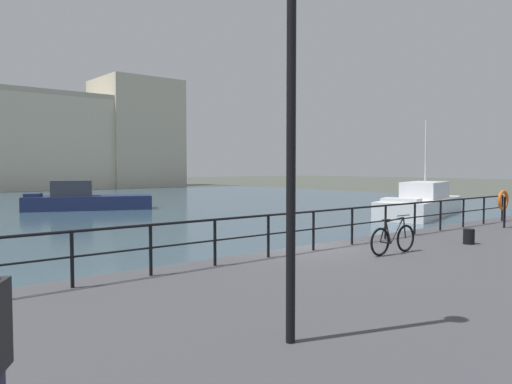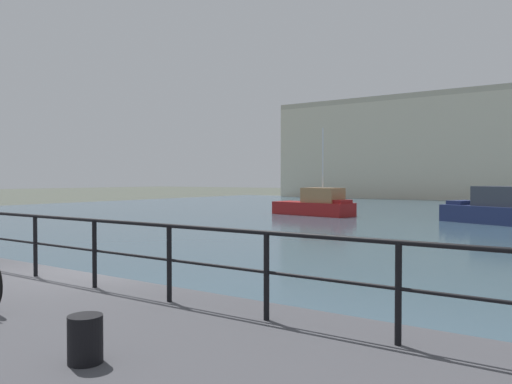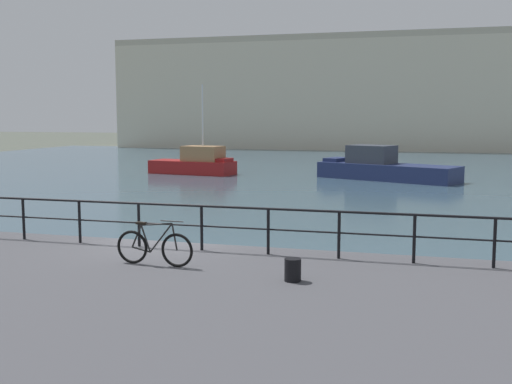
{
  "view_description": "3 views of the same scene",
  "coord_description": "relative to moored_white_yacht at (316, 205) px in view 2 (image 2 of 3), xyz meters",
  "views": [
    {
      "loc": [
        -9.95,
        -9.93,
        3.11
      ],
      "look_at": [
        1.22,
        3.4,
        2.23
      ],
      "focal_mm": 34.9,
      "sensor_mm": 36.0,
      "label": 1
    },
    {
      "loc": [
        7.99,
        -5.82,
        2.56
      ],
      "look_at": [
        1.06,
        4.08,
        2.26
      ],
      "focal_mm": 35.93,
      "sensor_mm": 36.0,
      "label": 2
    },
    {
      "loc": [
        6.52,
        -14.38,
        4.02
      ],
      "look_at": [
        1.69,
        2.81,
        1.84
      ],
      "focal_mm": 44.11,
      "sensor_mm": 36.0,
      "label": 3
    }
  ],
  "objects": [
    {
      "name": "moored_white_yacht",
      "position": [
        0.0,
        0.0,
        0.0
      ],
      "size": [
        6.17,
        2.91,
        6.09
      ],
      "rotation": [
        0.0,
        0.0,
        -0.15
      ],
      "color": "maroon",
      "rests_on": "water_basin"
    },
    {
      "name": "mooring_bollard",
      "position": [
        13.16,
        -28.95,
        0.32
      ],
      "size": [
        0.32,
        0.32,
        0.44
      ],
      "primitive_type": "cylinder",
      "color": "black",
      "rests_on": "quay_promenade"
    },
    {
      "name": "ground_plane",
      "position": [
        9.14,
        -26.05,
        -0.77
      ],
      "size": [
        240.0,
        240.0,
        0.0
      ],
      "primitive_type": "plane",
      "color": "#4C5147"
    },
    {
      "name": "water_basin",
      "position": [
        9.14,
        4.15,
        -0.76
      ],
      "size": [
        80.0,
        60.0,
        0.01
      ],
      "primitive_type": "cube",
      "color": "#385160",
      "rests_on": "ground_plane"
    },
    {
      "name": "quay_railing",
      "position": [
        9.7,
        -26.8,
        0.84
      ],
      "size": [
        21.06,
        0.07,
        1.08
      ],
      "color": "black",
      "rests_on": "quay_promenade"
    }
  ]
}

